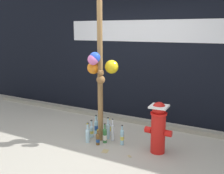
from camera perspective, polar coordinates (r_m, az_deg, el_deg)
The scene contains 17 objects.
ground_plane at distance 4.81m, azimuth -3.01°, elevation -12.08°, with size 14.00×14.00×0.00m, color #ADA899.
building_wall at distance 6.01m, azimuth 6.18°, elevation 10.66°, with size 10.00×0.21×3.65m.
curb_strip at distance 5.91m, azimuth 3.99°, elevation -7.02°, with size 8.00×0.12×0.08m, color gray.
memorial_post at distance 4.62m, azimuth -2.55°, elevation 7.50°, with size 0.49×0.50×2.92m.
fire_hydrant at distance 4.44m, azimuth 9.77°, elevation -8.20°, with size 0.44×0.29×0.85m.
bottle_0 at distance 5.25m, azimuth -3.37°, elevation -8.31°, with size 0.07×0.07×0.37m.
bottle_1 at distance 5.00m, azimuth -0.85°, elevation -9.11°, with size 0.07×0.07×0.41m.
bottle_2 at distance 4.91m, azimuth 0.13°, elevation -9.43°, with size 0.06×0.06×0.41m.
bottle_3 at distance 4.84m, azimuth -1.52°, elevation -10.22°, with size 0.07×0.07×0.36m.
bottle_4 at distance 5.10m, azimuth -4.33°, elevation -9.16°, with size 0.08×0.08×0.33m.
bottle_5 at distance 5.16m, azimuth -0.48°, elevation -8.77°, with size 0.06×0.06×0.32m.
bottle_6 at distance 4.75m, azimuth 2.15°, elevation -10.48°, with size 0.06×0.06×0.36m.
bottle_7 at distance 4.87m, azimuth -5.19°, elevation -10.07°, with size 0.07×0.07×0.35m.
bottle_8 at distance 5.00m, azimuth -5.10°, elevation -9.66°, with size 0.08×0.08×0.32m.
bottle_9 at distance 4.77m, azimuth -2.99°, elevation -10.92°, with size 0.07×0.07×0.28m.
litter_0 at distance 4.57m, azimuth -1.44°, elevation -13.38°, with size 0.14×0.10×0.01m, color tan.
litter_1 at distance 4.41m, azimuth 3.70°, elevation -14.38°, with size 0.08×0.05×0.01m, color tan.
Camera 1 is at (2.34, -3.72, 1.97)m, focal length 43.25 mm.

